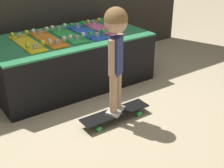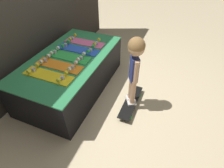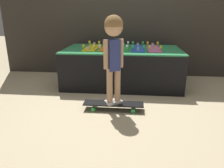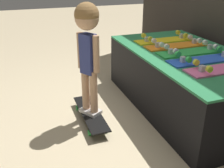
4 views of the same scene
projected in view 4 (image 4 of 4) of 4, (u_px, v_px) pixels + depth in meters
ground_plane at (132, 115)px, 2.72m from camera, size 16.00×16.00×0.00m
display_rack at (186, 80)px, 2.79m from camera, size 1.88×1.03×0.61m
skateboard_yellow_on_rack at (164, 39)px, 3.09m from camera, size 0.20×0.71×0.09m
skateboard_orange_on_rack at (176, 45)px, 2.87m from camera, size 0.20×0.71×0.09m
skateboard_green_on_rack at (191, 51)px, 2.66m from camera, size 0.20×0.71×0.09m
skateboard_blue_on_rack at (204, 59)px, 2.44m from camera, size 0.20×0.71×0.09m
skateboard_on_floor at (91, 114)px, 2.60m from camera, size 0.75×0.18×0.09m
child at (88, 39)px, 2.29m from camera, size 0.24×0.22×1.05m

